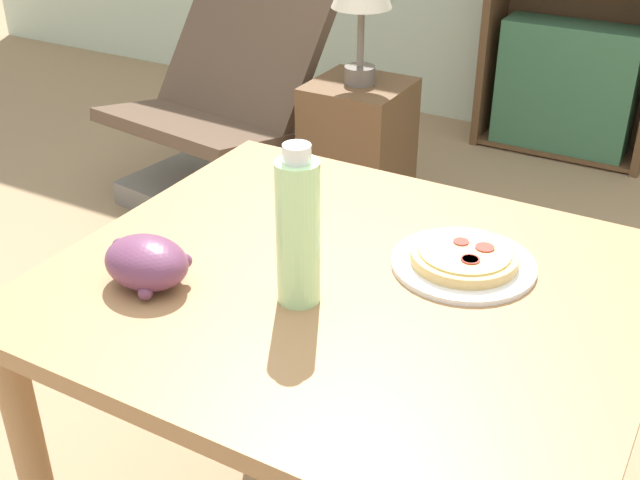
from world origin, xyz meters
TOP-DOWN VIEW (x-y plane):
  - dining_table at (0.09, -0.12)m, footprint 1.01×0.88m
  - pizza_on_plate at (0.24, 0.02)m, footprint 0.26×0.26m
  - grape_bunch at (-0.21, -0.30)m, footprint 0.15×0.12m
  - drink_bottle at (0.04, -0.21)m, footprint 0.07×0.07m
  - lounge_chair_near at (-1.21, 1.26)m, footprint 0.77×0.85m
  - side_table at (-0.62, 1.31)m, footprint 0.34×0.34m

SIDE VIEW (x-z plane):
  - lounge_chair_near at x=-1.21m, z-range -0.15..0.73m
  - side_table at x=-0.62m, z-range 0.00..0.58m
  - dining_table at x=0.09m, z-range 0.27..1.02m
  - pizza_on_plate at x=0.24m, z-range 0.75..0.79m
  - grape_bunch at x=-0.21m, z-range 0.75..0.84m
  - drink_bottle at x=0.04m, z-range 0.75..1.02m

